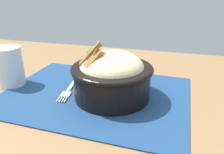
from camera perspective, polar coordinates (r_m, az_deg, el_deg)
name	(u,v)px	position (r m, az deg, el deg)	size (l,w,h in m)	color
table	(92,125)	(0.57, -5.03, -12.09)	(1.29, 0.89, 0.78)	olive
placemat	(96,94)	(0.55, -3.98, -4.32)	(0.44, 0.33, 0.00)	navy
bowl	(112,75)	(0.51, -0.08, 0.50)	(0.19, 0.19, 0.13)	black
fork	(68,91)	(0.57, -11.03, -3.44)	(0.03, 0.13, 0.00)	#B5B5B5
drinking_glass	(10,69)	(0.64, -24.38, 1.80)	(0.07, 0.07, 0.10)	silver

